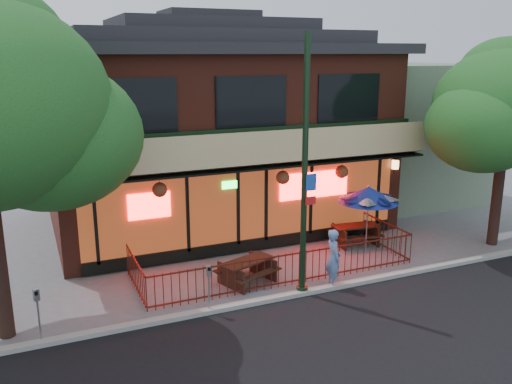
# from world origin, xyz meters

# --- Properties ---
(ground) EXTENTS (80.00, 80.00, 0.00)m
(ground) POSITION_xyz_m (0.00, 0.00, 0.00)
(ground) COLOR gray
(ground) RESTS_ON ground
(curb) EXTENTS (80.00, 0.25, 0.12)m
(curb) POSITION_xyz_m (0.00, -0.50, 0.06)
(curb) COLOR #999993
(curb) RESTS_ON ground
(restaurant_building) EXTENTS (12.96, 9.49, 8.05)m
(restaurant_building) POSITION_xyz_m (0.00, 7.11, 4.13)
(restaurant_building) COLOR maroon
(restaurant_building) RESTS_ON ground
(neighbor_building) EXTENTS (6.00, 7.00, 6.00)m
(neighbor_building) POSITION_xyz_m (9.00, 7.70, 3.00)
(neighbor_building) COLOR slate
(neighbor_building) RESTS_ON ground
(patio_fence) EXTENTS (8.44, 2.62, 1.00)m
(patio_fence) POSITION_xyz_m (0.00, 0.50, 0.63)
(patio_fence) COLOR #501A11
(patio_fence) RESTS_ON ground
(street_light) EXTENTS (0.43, 0.32, 7.00)m
(street_light) POSITION_xyz_m (0.00, -0.40, 3.15)
(street_light) COLOR black
(street_light) RESTS_ON ground
(street_tree_right) EXTENTS (4.80, 4.80, 7.02)m
(street_tree_right) POSITION_xyz_m (8.04, 0.59, 4.96)
(street_tree_right) COLOR #311F18
(street_tree_right) RESTS_ON ground
(picnic_table_left) EXTENTS (1.92, 1.70, 0.69)m
(picnic_table_left) POSITION_xyz_m (-1.12, 0.87, 0.45)
(picnic_table_left) COLOR #371D14
(picnic_table_left) RESTS_ON ground
(picnic_table_right) EXTENTS (1.74, 1.42, 0.69)m
(picnic_table_right) POSITION_xyz_m (3.60, 2.40, 0.45)
(picnic_table_right) COLOR #341F12
(picnic_table_right) RESTS_ON ground
(patio_umbrella) EXTENTS (2.00, 1.99, 2.28)m
(patio_umbrella) POSITION_xyz_m (3.60, 1.76, 1.95)
(patio_umbrella) COLOR gray
(patio_umbrella) RESTS_ON ground
(pedestrian) EXTENTS (0.52, 0.69, 1.72)m
(pedestrian) POSITION_xyz_m (1.01, -0.35, 0.86)
(pedestrian) COLOR #5E81BD
(pedestrian) RESTS_ON ground
(parking_meter_near) EXTENTS (0.13, 0.12, 1.29)m
(parking_meter_near) POSITION_xyz_m (-2.74, -0.48, 0.88)
(parking_meter_near) COLOR #9A9CA2
(parking_meter_near) RESTS_ON ground
(parking_meter_far) EXTENTS (0.15, 0.14, 1.36)m
(parking_meter_far) POSITION_xyz_m (-6.78, -0.40, 0.92)
(parking_meter_far) COLOR #9C9FA4
(parking_meter_far) RESTS_ON ground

